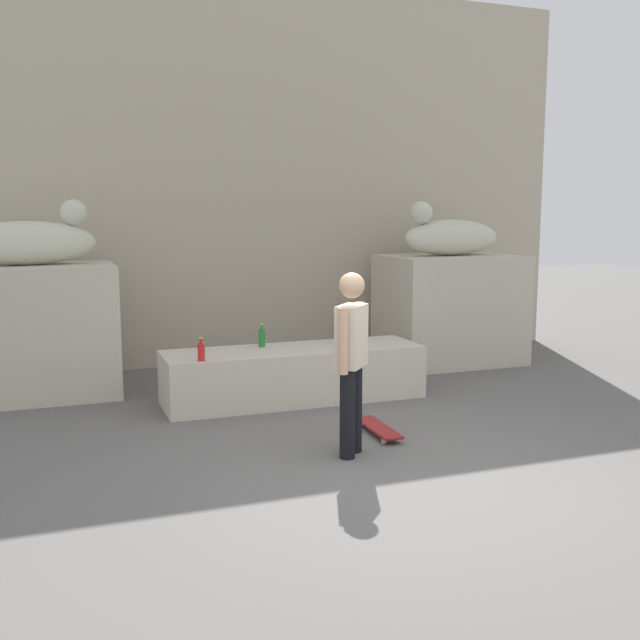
# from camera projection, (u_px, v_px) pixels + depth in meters

# --- Properties ---
(ground_plane) EXTENTS (40.00, 40.00, 0.00)m
(ground_plane) POSITION_uv_depth(u_px,v_px,m) (396.00, 476.00, 6.13)
(ground_plane) COLOR #605E5B
(facade_wall) EXTENTS (10.46, 0.60, 5.47)m
(facade_wall) POSITION_uv_depth(u_px,v_px,m) (235.00, 176.00, 10.76)
(facade_wall) COLOR #B8AD94
(facade_wall) RESTS_ON ground_plane
(pedestal_left) EXTENTS (1.94, 1.34, 1.58)m
(pedestal_left) POSITION_uv_depth(u_px,v_px,m) (32.00, 331.00, 8.76)
(pedestal_left) COLOR beige
(pedestal_left) RESTS_ON ground_plane
(pedestal_right) EXTENTS (1.94, 1.34, 1.58)m
(pedestal_right) POSITION_uv_depth(u_px,v_px,m) (450.00, 309.00, 10.74)
(pedestal_right) COLOR beige
(pedestal_right) RESTS_ON ground_plane
(statue_reclining_left) EXTENTS (1.68, 0.85, 0.78)m
(statue_reclining_left) POSITION_uv_depth(u_px,v_px,m) (30.00, 241.00, 8.62)
(statue_reclining_left) COLOR beige
(statue_reclining_left) RESTS_ON pedestal_left
(statue_reclining_right) EXTENTS (1.66, 0.76, 0.78)m
(statue_reclining_right) POSITION_uv_depth(u_px,v_px,m) (450.00, 236.00, 10.57)
(statue_reclining_right) COLOR beige
(statue_reclining_right) RESTS_ON pedestal_right
(ledge_block) EXTENTS (3.04, 0.89, 0.62)m
(ledge_block) POSITION_uv_depth(u_px,v_px,m) (294.00, 374.00, 8.60)
(ledge_block) COLOR beige
(ledge_block) RESTS_ON ground_plane
(skater) EXTENTS (0.39, 0.43, 1.67)m
(skater) POSITION_uv_depth(u_px,v_px,m) (351.00, 356.00, 6.55)
(skater) COLOR black
(skater) RESTS_ON ground_plane
(skateboard) EXTENTS (0.23, 0.81, 0.08)m
(skateboard) POSITION_uv_depth(u_px,v_px,m) (378.00, 428.00, 7.29)
(skateboard) COLOR maroon
(skateboard) RESTS_ON ground_plane
(bottle_red) EXTENTS (0.08, 0.08, 0.26)m
(bottle_red) POSITION_uv_depth(u_px,v_px,m) (201.00, 351.00, 7.82)
(bottle_red) COLOR red
(bottle_red) RESTS_ON ledge_block
(bottle_green) EXTENTS (0.08, 0.08, 0.28)m
(bottle_green) POSITION_uv_depth(u_px,v_px,m) (262.00, 338.00, 8.63)
(bottle_green) COLOR #1E722D
(bottle_green) RESTS_ON ledge_block
(bottle_clear) EXTENTS (0.08, 0.08, 0.31)m
(bottle_clear) POSITION_uv_depth(u_px,v_px,m) (337.00, 335.00, 8.70)
(bottle_clear) COLOR silver
(bottle_clear) RESTS_ON ledge_block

